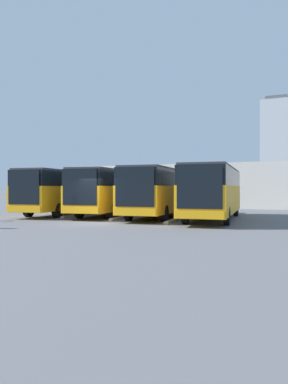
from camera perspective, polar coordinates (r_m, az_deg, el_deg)
ground_plane at (r=21.07m, az=-7.78°, el=-4.72°), size 600.00×600.00×0.00m
bus_0 at (r=23.44m, az=10.58°, el=0.20°), size 3.67×11.14×3.21m
curb_divider_0 at (r=22.48m, az=4.95°, el=-4.20°), size 0.78×5.03×0.15m
bus_1 at (r=25.19m, az=2.62°, el=0.23°), size 3.67×11.14×3.21m
curb_divider_1 at (r=24.54m, az=-2.85°, el=-3.80°), size 0.78×5.03×0.15m
bus_2 at (r=27.11m, az=-4.47°, el=0.25°), size 3.67×11.14×3.21m
curb_divider_2 at (r=26.76m, az=-9.66°, el=-3.45°), size 0.78×5.03×0.15m
bus_3 at (r=28.68m, az=-11.53°, el=0.25°), size 3.67×11.14×3.21m
station_building at (r=44.27m, az=9.53°, el=0.93°), size 28.58×15.96×4.47m
office_tower at (r=236.01m, az=19.56°, el=6.66°), size 17.21×17.21×55.95m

